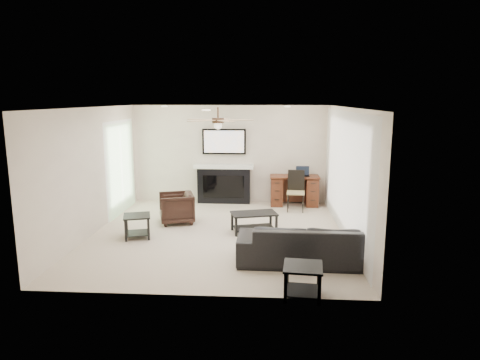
{
  "coord_description": "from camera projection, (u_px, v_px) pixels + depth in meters",
  "views": [
    {
      "loc": [
        0.95,
        -8.18,
        2.67
      ],
      "look_at": [
        0.43,
        0.1,
        1.08
      ],
      "focal_mm": 32.0,
      "sensor_mm": 36.0,
      "label": 1
    }
  ],
  "objects": [
    {
      "name": "laptop",
      "position": [
        303.0,
        171.0,
        10.65
      ],
      "size": [
        0.33,
        0.24,
        0.23
      ],
      "primitive_type": "cube",
      "color": "black",
      "rests_on": "desk"
    },
    {
      "name": "desk_chair",
      "position": [
        296.0,
        191.0,
        10.22
      ],
      "size": [
        0.45,
        0.47,
        0.97
      ],
      "primitive_type": "cube",
      "rotation": [
        0.0,
        0.0,
        -0.08
      ],
      "color": "black",
      "rests_on": "ground"
    },
    {
      "name": "sofa",
      "position": [
        306.0,
        244.0,
        7.0
      ],
      "size": [
        2.25,
        0.92,
        0.65
      ],
      "primitive_type": "imported",
      "rotation": [
        0.0,
        0.0,
        3.12
      ],
      "color": "black",
      "rests_on": "ground"
    },
    {
      "name": "room_shell",
      "position": [
        228.0,
        150.0,
        8.32
      ],
      "size": [
        5.5,
        5.54,
        2.52
      ],
      "color": "beige",
      "rests_on": "ground"
    },
    {
      "name": "desk",
      "position": [
        294.0,
        191.0,
        10.78
      ],
      "size": [
        1.22,
        0.56,
        0.76
      ],
      "primitive_type": "cube",
      "color": "#3E1F0F",
      "rests_on": "ground"
    },
    {
      "name": "end_table_near",
      "position": [
        303.0,
        281.0,
        5.8
      ],
      "size": [
        0.57,
        0.57,
        0.45
      ],
      "primitive_type": "cube",
      "rotation": [
        0.0,
        0.0,
        -0.1
      ],
      "color": "black",
      "rests_on": "ground"
    },
    {
      "name": "armchair",
      "position": [
        176.0,
        208.0,
        9.27
      ],
      "size": [
        0.9,
        0.88,
        0.66
      ],
      "primitive_type": "imported",
      "rotation": [
        0.0,
        0.0,
        -1.28
      ],
      "color": "black",
      "rests_on": "ground"
    },
    {
      "name": "coffee_table",
      "position": [
        254.0,
        222.0,
        8.65
      ],
      "size": [
        1.0,
        0.72,
        0.4
      ],
      "primitive_type": "cube",
      "rotation": [
        0.0,
        0.0,
        0.27
      ],
      "color": "black",
      "rests_on": "ground"
    },
    {
      "name": "end_table_left",
      "position": [
        137.0,
        226.0,
        8.29
      ],
      "size": [
        0.62,
        0.62,
        0.45
      ],
      "primitive_type": "cube",
      "rotation": [
        0.0,
        0.0,
        0.28
      ],
      "color": "black",
      "rests_on": "ground"
    },
    {
      "name": "fireplace_unit",
      "position": [
        224.0,
        166.0,
        10.93
      ],
      "size": [
        1.52,
        0.34,
        1.91
      ],
      "primitive_type": "cube",
      "color": "black",
      "rests_on": "ground"
    }
  ]
}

